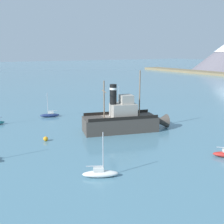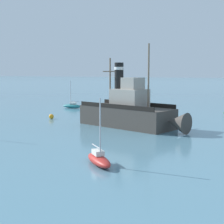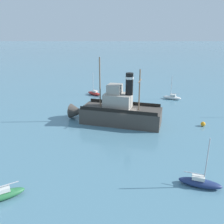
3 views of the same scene
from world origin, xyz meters
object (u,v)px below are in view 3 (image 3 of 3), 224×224
Objects in this scene: old_tugboat at (117,111)px; mooring_buoy at (203,124)px; sailboat_white at (172,97)px; sailboat_green at (1,195)px; sailboat_red at (94,93)px; sailboat_navy at (200,182)px.

mooring_buoy is at bearing -96.31° from old_tugboat.
sailboat_green is at bearing 144.90° from sailboat_white.
mooring_buoy is (-18.02, -17.51, -0.08)m from sailboat_red.
mooring_buoy is (-1.42, -12.80, -1.48)m from old_tugboat.
old_tugboat is 3.01× the size of sailboat_white.
sailboat_navy is (-29.09, 4.38, 0.00)m from sailboat_white.
mooring_buoy is at bearing -54.61° from sailboat_green.
sailboat_white and sailboat_red have the same top height.
mooring_buoy is (16.23, -22.85, -0.08)m from sailboat_green.
sailboat_white is 1.00× the size of sailboat_green.
sailboat_navy is at bearing -159.73° from sailboat_red.
old_tugboat is at bearing -29.67° from sailboat_green.
sailboat_green and sailboat_red have the same top height.
sailboat_white is 14.70m from mooring_buoy.
old_tugboat is 12.96m from mooring_buoy.
sailboat_white is 1.00× the size of sailboat_red.
sailboat_red is at bearing 15.84° from old_tugboat.
sailboat_white is at bearing -41.35° from old_tugboat.
old_tugboat reaches higher than sailboat_white.
sailboat_navy is 15.45m from mooring_buoy.
sailboat_green is at bearing 125.39° from mooring_buoy.
sailboat_white reaches higher than mooring_buoy.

